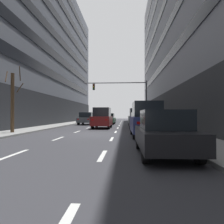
{
  "coord_description": "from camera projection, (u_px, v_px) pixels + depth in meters",
  "views": [
    {
      "loc": [
        2.41,
        -15.38,
        1.45
      ],
      "look_at": [
        0.2,
        19.29,
        1.85
      ],
      "focal_mm": 33.71,
      "sensor_mm": 36.0,
      "label": 1
    }
  ],
  "objects": [
    {
      "name": "ground_plane",
      "position": [
        93.0,
        134.0,
        15.48
      ],
      "size": [
        120.0,
        120.0,
        0.0
      ],
      "primitive_type": "plane",
      "color": "#38383D"
    },
    {
      "name": "sidewalk_left",
      "position": [
        12.0,
        133.0,
        15.87
      ],
      "size": [
        2.64,
        80.0,
        0.14
      ],
      "primitive_type": "cube",
      "color": "gray",
      "rests_on": "ground"
    },
    {
      "name": "sidewalk_right",
      "position": [
        177.0,
        134.0,
        15.09
      ],
      "size": [
        2.64,
        80.0,
        0.14
      ],
      "primitive_type": "cube",
      "color": "gray",
      "rests_on": "ground"
    },
    {
      "name": "lane_stripe_l1_s2",
      "position": [
        14.0,
        154.0,
        7.6
      ],
      "size": [
        0.16,
        2.0,
        0.01
      ],
      "primitive_type": "cube",
      "color": "silver",
      "rests_on": "ground"
    },
    {
      "name": "lane_stripe_l1_s3",
      "position": [
        58.0,
        138.0,
        12.59
      ],
      "size": [
        0.16,
        2.0,
        0.01
      ],
      "primitive_type": "cube",
      "color": "silver",
      "rests_on": "ground"
    },
    {
      "name": "lane_stripe_l1_s4",
      "position": [
        77.0,
        132.0,
        17.58
      ],
      "size": [
        0.16,
        2.0,
        0.01
      ],
      "primitive_type": "cube",
      "color": "silver",
      "rests_on": "ground"
    },
    {
      "name": "lane_stripe_l1_s5",
      "position": [
        88.0,
        128.0,
        22.57
      ],
      "size": [
        0.16,
        2.0,
        0.01
      ],
      "primitive_type": "cube",
      "color": "silver",
      "rests_on": "ground"
    },
    {
      "name": "lane_stripe_l1_s6",
      "position": [
        95.0,
        125.0,
        27.56
      ],
      "size": [
        0.16,
        2.0,
        0.01
      ],
      "primitive_type": "cube",
      "color": "silver",
      "rests_on": "ground"
    },
    {
      "name": "lane_stripe_l1_s7",
      "position": [
        99.0,
        124.0,
        32.55
      ],
      "size": [
        0.16,
        2.0,
        0.01
      ],
      "primitive_type": "cube",
      "color": "silver",
      "rests_on": "ground"
    },
    {
      "name": "lane_stripe_l1_s8",
      "position": [
        103.0,
        123.0,
        37.54
      ],
      "size": [
        0.16,
        2.0,
        0.01
      ],
      "primitive_type": "cube",
      "color": "silver",
      "rests_on": "ground"
    },
    {
      "name": "lane_stripe_l1_s9",
      "position": [
        106.0,
        122.0,
        42.53
      ],
      "size": [
        0.16,
        2.0,
        0.01
      ],
      "primitive_type": "cube",
      "color": "silver",
      "rests_on": "ground"
    },
    {
      "name": "lane_stripe_l1_s10",
      "position": [
        108.0,
        121.0,
        47.52
      ],
      "size": [
        0.16,
        2.0,
        0.01
      ],
      "primitive_type": "cube",
      "color": "silver",
      "rests_on": "ground"
    },
    {
      "name": "lane_stripe_l2_s2",
      "position": [
        103.0,
        155.0,
        7.4
      ],
      "size": [
        0.16,
        2.0,
        0.01
      ],
      "primitive_type": "cube",
      "color": "silver",
      "rests_on": "ground"
    },
    {
      "name": "lane_stripe_l2_s3",
      "position": [
        112.0,
        139.0,
        12.38
      ],
      "size": [
        0.16,
        2.0,
        0.01
      ],
      "primitive_type": "cube",
      "color": "silver",
      "rests_on": "ground"
    },
    {
      "name": "lane_stripe_l2_s4",
      "position": [
        116.0,
        132.0,
        17.37
      ],
      "size": [
        0.16,
        2.0,
        0.01
      ],
      "primitive_type": "cube",
      "color": "silver",
      "rests_on": "ground"
    },
    {
      "name": "lane_stripe_l2_s5",
      "position": [
        118.0,
        128.0,
        22.36
      ],
      "size": [
        0.16,
        2.0,
        0.01
      ],
      "primitive_type": "cube",
      "color": "silver",
      "rests_on": "ground"
    },
    {
      "name": "lane_stripe_l2_s6",
      "position": [
        119.0,
        126.0,
        27.35
      ],
      "size": [
        0.16,
        2.0,
        0.01
      ],
      "primitive_type": "cube",
      "color": "silver",
      "rests_on": "ground"
    },
    {
      "name": "lane_stripe_l2_s7",
      "position": [
        120.0,
        124.0,
        32.34
      ],
      "size": [
        0.16,
        2.0,
        0.01
      ],
      "primitive_type": "cube",
      "color": "silver",
      "rests_on": "ground"
    },
    {
      "name": "lane_stripe_l2_s8",
      "position": [
        121.0,
        123.0,
        37.33
      ],
      "size": [
        0.16,
        2.0,
        0.01
      ],
      "primitive_type": "cube",
      "color": "silver",
      "rests_on": "ground"
    },
    {
      "name": "lane_stripe_l2_s9",
      "position": [
        121.0,
        122.0,
        42.32
      ],
      "size": [
        0.16,
        2.0,
        0.01
      ],
      "primitive_type": "cube",
      "color": "silver",
      "rests_on": "ground"
    },
    {
      "name": "lane_stripe_l2_s10",
      "position": [
        122.0,
        121.0,
        47.31
      ],
      "size": [
        0.16,
        2.0,
        0.01
      ],
      "primitive_type": "cube",
      "color": "silver",
      "rests_on": "ground"
    },
    {
      "name": "car_driving_0",
      "position": [
        102.0,
        118.0,
        22.04
      ],
      "size": [
        1.91,
        4.47,
        2.15
      ],
      "color": "black",
      "rests_on": "ground"
    },
    {
      "name": "car_driving_1",
      "position": [
        109.0,
        119.0,
        30.56
      ],
      "size": [
        1.91,
        4.33,
        1.6
      ],
      "color": "black",
      "rests_on": "ground"
    },
    {
      "name": "car_driving_2",
      "position": [
        87.0,
        119.0,
        29.99
      ],
      "size": [
        2.03,
        4.69,
        1.75
      ],
      "color": "black",
      "rests_on": "ground"
    },
    {
      "name": "car_parked_0",
      "position": [
        164.0,
        133.0,
        7.38
      ],
      "size": [
        1.84,
        4.29,
        1.6
      ],
      "color": "black",
      "rests_on": "ground"
    },
    {
      "name": "car_parked_1",
      "position": [
        146.0,
        119.0,
        13.56
      ],
      "size": [
        2.03,
        4.7,
        2.26
      ],
      "color": "black",
      "rests_on": "ground"
    },
    {
      "name": "car_parked_2",
      "position": [
        140.0,
        121.0,
        18.99
      ],
      "size": [
        1.96,
        4.44,
        1.64
      ],
      "color": "black",
      "rests_on": "ground"
    },
    {
      "name": "car_parked_3",
      "position": [
        136.0,
        117.0,
        25.7
      ],
      "size": [
        1.98,
        4.53,
        2.17
      ],
      "color": "black",
      "rests_on": "ground"
    },
    {
      "name": "traffic_signal_0",
      "position": [
        127.0,
        93.0,
        28.19
      ],
      "size": [
        8.43,
        0.35,
        5.88
      ],
      "color": "#4C4C51",
      "rests_on": "sidewalk_right"
    },
    {
      "name": "street_tree_0",
      "position": [
        13.0,
        101.0,
        15.42
      ],
      "size": [
        1.38,
        1.37,
        4.81
      ],
      "color": "#4C3823",
      "rests_on": "sidewalk_left"
    }
  ]
}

